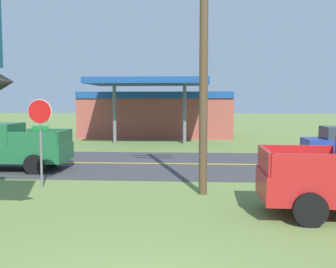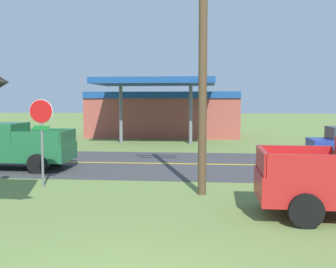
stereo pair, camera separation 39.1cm
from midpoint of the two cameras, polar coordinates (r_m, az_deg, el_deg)
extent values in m
cube|color=#3D3D3F|center=(18.44, 2.10, -4.28)|extent=(140.00, 8.00, 0.02)
cube|color=gold|center=(18.44, 2.10, -4.24)|extent=(126.00, 0.20, 0.01)
cone|color=black|center=(9.16, -21.64, 6.88)|extent=(0.40, 0.44, 0.44)
cylinder|color=slate|center=(14.08, -16.68, -2.79)|extent=(0.08, 0.08, 2.20)
cylinder|color=red|center=(13.94, -16.87, 3.11)|extent=(0.76, 0.03, 0.76)
cylinder|color=white|center=(13.96, -16.84, 3.11)|extent=(0.80, 0.01, 0.80)
cube|color=#19722D|center=(13.96, -16.81, 0.86)|extent=(0.56, 0.03, 0.14)
cylinder|color=brown|center=(12.43, 5.91, 12.68)|extent=(0.26, 0.26, 9.24)
cube|color=#A84C42|center=(33.32, -0.15, 2.84)|extent=(12.00, 6.00, 3.60)
cube|color=#19478C|center=(30.27, -0.72, 5.58)|extent=(12.00, 0.12, 0.50)
cube|color=#19478C|center=(27.37, -1.40, 7.46)|extent=(8.00, 5.00, 0.40)
cylinder|color=slate|center=(27.74, -6.32, 3.05)|extent=(0.24, 0.24, 4.20)
cylinder|color=slate|center=(27.16, 3.65, 3.04)|extent=(0.24, 0.24, 4.20)
cube|color=red|center=(11.53, 18.50, -2.96)|extent=(1.95, 0.17, 0.56)
cube|color=red|center=(9.75, 20.68, -4.38)|extent=(1.95, 0.17, 0.56)
cube|color=red|center=(10.47, 14.27, -3.62)|extent=(0.16, 1.88, 0.56)
cylinder|color=black|center=(11.74, 17.89, -7.76)|extent=(0.81, 0.30, 0.80)
cylinder|color=black|center=(9.88, 20.09, -10.18)|extent=(0.81, 0.30, 0.80)
cube|color=#1E6038|center=(18.22, -20.94, -2.32)|extent=(5.20, 1.96, 0.72)
cube|color=#1E6038|center=(18.35, -22.27, 0.14)|extent=(1.90, 1.80, 0.84)
cube|color=#1E6038|center=(16.68, -17.71, -0.64)|extent=(1.95, 0.12, 0.56)
cube|color=#1E6038|center=(18.38, -15.46, -0.11)|extent=(1.95, 0.12, 0.56)
cube|color=#1E6038|center=(17.18, -13.51, -0.39)|extent=(0.12, 1.88, 0.56)
cylinder|color=black|center=(16.71, -17.43, -4.08)|extent=(0.80, 0.28, 0.80)
cylinder|color=black|center=(18.51, -15.07, -3.18)|extent=(0.80, 0.28, 0.80)
cylinder|color=black|center=(22.07, 21.42, -2.30)|extent=(0.64, 0.24, 0.64)
cylinder|color=black|center=(20.40, 22.77, -2.90)|extent=(0.64, 0.24, 0.64)
camera|label=1|loc=(0.20, -89.16, 0.07)|focal=42.85mm
camera|label=2|loc=(0.20, 90.84, -0.07)|focal=42.85mm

